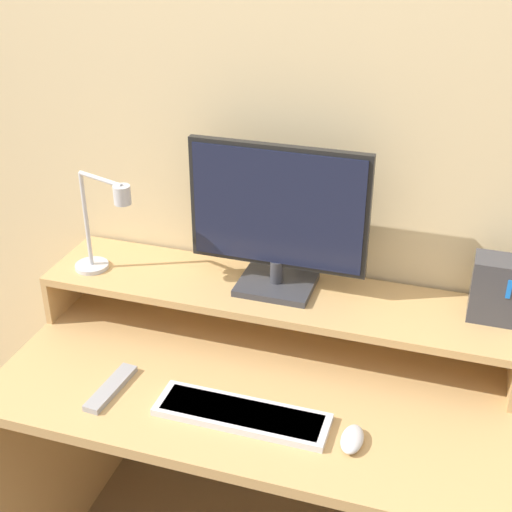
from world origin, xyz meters
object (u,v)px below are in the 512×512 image
Objects in this scene: monitor at (276,218)px; router_dock at (494,289)px; keyboard at (242,414)px; desk_lamp at (103,227)px; mouse at (352,439)px; remote_control at (111,388)px.

monitor is 0.58m from router_dock.
router_dock is at bearing 36.04° from keyboard.
desk_lamp is at bearing 149.64° from keyboard.
remote_control is (-0.62, 0.00, -0.01)m from mouse.
router_dock reaches higher than mouse.
remote_control is (-0.32, -0.37, -0.35)m from monitor.
monitor is at bearing 94.12° from keyboard.
monitor is 1.13× the size of keyboard.
router_dock is 0.88× the size of remote_control.
desk_lamp reaches higher than remote_control.
desk_lamp is at bearing -174.49° from router_dock.
remote_control is (-0.88, -0.39, -0.23)m from router_dock.
monitor is 0.48m from desk_lamp.
mouse is at bearing -51.95° from monitor.
mouse is (0.77, -0.30, -0.29)m from desk_lamp.
monitor is 1.61× the size of desk_lamp.
desk_lamp is 1.04m from router_dock.
monitor reaches higher than remote_control.
remote_control is (0.15, -0.30, -0.29)m from desk_lamp.
mouse is at bearing -1.68° from keyboard.
keyboard is at bearing -143.96° from router_dock.
mouse is at bearing -123.95° from router_dock.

